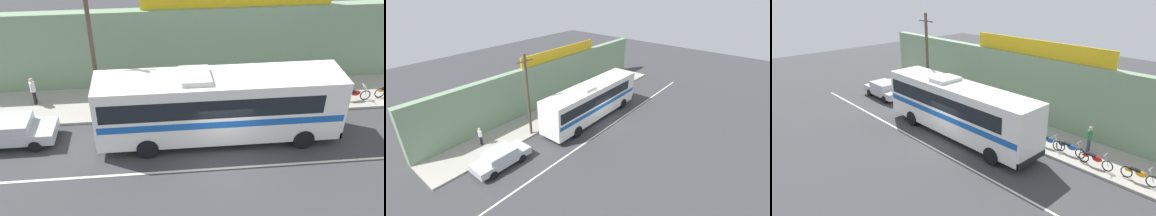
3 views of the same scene
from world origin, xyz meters
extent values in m
plane|color=#3A3A3D|center=(0.00, 0.00, 0.00)|extent=(70.00, 70.00, 0.00)
cube|color=#A8A399|center=(0.00, 5.20, 0.07)|extent=(30.00, 3.60, 0.14)
cube|color=gray|center=(0.00, 7.35, 2.40)|extent=(30.00, 0.70, 4.80)
cube|color=gold|center=(1.71, 7.35, 5.35)|extent=(10.97, 0.12, 1.10)
cube|color=silver|center=(0.00, -0.80, 0.00)|extent=(30.00, 0.14, 0.01)
cube|color=white|center=(-0.10, 1.53, 1.99)|extent=(11.83, 2.46, 3.10)
cube|color=black|center=(-0.57, 1.53, 2.54)|extent=(10.41, 2.48, 0.96)
cube|color=#1956B2|center=(-0.10, 1.53, 1.69)|extent=(11.60, 2.47, 0.36)
cube|color=black|center=(5.79, 1.53, 2.44)|extent=(0.04, 2.21, 1.40)
cube|color=black|center=(5.78, 1.53, 0.62)|extent=(0.12, 2.46, 0.36)
cube|color=silver|center=(-1.28, 1.53, 3.66)|extent=(1.40, 1.72, 0.24)
cylinder|color=black|center=(3.92, 2.67, 0.52)|extent=(1.04, 0.32, 1.04)
cylinder|color=black|center=(3.92, 0.39, 0.52)|extent=(1.04, 0.32, 1.04)
cylinder|color=black|center=(-3.65, 2.67, 0.52)|extent=(1.04, 0.32, 1.04)
cylinder|color=black|center=(-3.65, 0.39, 0.52)|extent=(1.04, 0.32, 1.04)
cube|color=#B7BABF|center=(-10.37, 2.16, 0.61)|extent=(4.40, 1.78, 0.56)
cube|color=#B7BABF|center=(-10.47, 2.16, 1.13)|extent=(2.29, 1.60, 0.48)
cube|color=black|center=(-9.62, 2.16, 1.09)|extent=(0.21, 1.49, 0.34)
cylinder|color=black|center=(-9.09, 3.00, 0.31)|extent=(0.62, 0.20, 0.62)
cylinder|color=black|center=(-9.09, 1.32, 0.31)|extent=(0.62, 0.20, 0.62)
cylinder|color=black|center=(-11.64, 3.00, 0.31)|extent=(0.62, 0.20, 0.62)
cylinder|color=black|center=(-11.64, 1.32, 0.31)|extent=(0.62, 0.20, 0.62)
cylinder|color=brown|center=(-6.10, 3.75, 3.78)|extent=(0.22, 0.22, 7.29)
cylinder|color=brown|center=(-6.10, 3.75, 6.83)|extent=(1.60, 0.10, 0.10)
torus|color=black|center=(7.12, 4.35, 0.45)|extent=(0.62, 0.06, 0.62)
torus|color=black|center=(5.85, 4.35, 0.45)|extent=(0.62, 0.06, 0.62)
cylinder|color=silver|center=(7.04, 4.35, 0.75)|extent=(0.34, 0.04, 0.65)
cylinder|color=silver|center=(6.94, 4.35, 1.07)|extent=(0.03, 0.56, 0.03)
ellipsoid|color=#1E51B2|center=(6.55, 4.35, 0.63)|extent=(0.56, 0.22, 0.34)
cube|color=black|center=(6.26, 4.35, 0.75)|extent=(0.52, 0.20, 0.10)
ellipsoid|color=#1E51B2|center=(5.91, 4.35, 0.59)|extent=(0.36, 0.14, 0.16)
torus|color=black|center=(10.97, 4.28, 0.45)|extent=(0.62, 0.06, 0.62)
torus|color=black|center=(9.74, 4.28, 0.45)|extent=(0.62, 0.06, 0.62)
cylinder|color=silver|center=(10.89, 4.28, 0.75)|extent=(0.34, 0.04, 0.65)
cylinder|color=silver|center=(10.79, 4.28, 1.07)|extent=(0.03, 0.56, 0.03)
ellipsoid|color=orange|center=(10.41, 4.28, 0.63)|extent=(0.56, 0.22, 0.34)
cube|color=black|center=(10.13, 4.28, 0.75)|extent=(0.52, 0.20, 0.10)
ellipsoid|color=orange|center=(9.80, 4.28, 0.59)|extent=(0.36, 0.14, 0.16)
torus|color=black|center=(8.80, 4.13, 0.45)|extent=(0.62, 0.06, 0.62)
torus|color=black|center=(7.46, 4.13, 0.45)|extent=(0.62, 0.06, 0.62)
cylinder|color=silver|center=(8.72, 4.13, 0.75)|extent=(0.34, 0.04, 0.65)
cylinder|color=silver|center=(8.62, 4.13, 1.07)|extent=(0.03, 0.56, 0.03)
ellipsoid|color=red|center=(8.20, 4.13, 0.63)|extent=(0.56, 0.22, 0.34)
cube|color=black|center=(7.89, 4.13, 0.75)|extent=(0.52, 0.20, 0.10)
ellipsoid|color=red|center=(7.52, 4.13, 0.59)|extent=(0.36, 0.14, 0.16)
torus|color=black|center=(5.71, 4.24, 0.45)|extent=(0.62, 0.06, 0.62)
torus|color=black|center=(4.45, 4.24, 0.45)|extent=(0.62, 0.06, 0.62)
cylinder|color=silver|center=(5.63, 4.24, 0.75)|extent=(0.34, 0.04, 0.65)
cylinder|color=silver|center=(5.53, 4.24, 1.07)|extent=(0.03, 0.56, 0.03)
ellipsoid|color=#1E51B2|center=(5.14, 4.24, 0.63)|extent=(0.56, 0.22, 0.34)
cube|color=black|center=(4.85, 4.24, 0.75)|extent=(0.52, 0.20, 0.10)
ellipsoid|color=#1E51B2|center=(4.51, 4.24, 0.59)|extent=(0.36, 0.14, 0.16)
cylinder|color=black|center=(-9.95, 5.68, 0.53)|extent=(0.13, 0.13, 0.79)
cylinder|color=black|center=(-9.95, 5.50, 0.53)|extent=(0.13, 0.13, 0.79)
cylinder|color=white|center=(-9.95, 5.59, 1.22)|extent=(0.30, 0.30, 0.59)
sphere|color=tan|center=(-9.95, 5.59, 1.65)|extent=(0.21, 0.21, 0.21)
cylinder|color=white|center=(-9.95, 5.79, 1.25)|extent=(0.08, 0.08, 0.54)
cylinder|color=white|center=(-9.95, 5.39, 1.25)|extent=(0.08, 0.08, 0.54)
cylinder|color=navy|center=(7.03, 5.57, 0.53)|extent=(0.13, 0.13, 0.78)
cylinder|color=navy|center=(7.03, 5.39, 0.53)|extent=(0.13, 0.13, 0.78)
cylinder|color=#2D7A4C|center=(7.03, 5.48, 1.21)|extent=(0.30, 0.30, 0.59)
sphere|color=tan|center=(7.03, 5.48, 1.64)|extent=(0.21, 0.21, 0.21)
cylinder|color=#2D7A4C|center=(7.03, 5.68, 1.24)|extent=(0.08, 0.08, 0.54)
cylinder|color=#2D7A4C|center=(7.03, 5.28, 1.24)|extent=(0.08, 0.08, 0.54)
camera|label=1|loc=(-3.07, -15.37, 13.00)|focal=39.38mm
camera|label=2|loc=(-18.83, -12.54, 12.85)|focal=24.68mm
camera|label=3|loc=(14.67, -11.91, 9.55)|focal=30.91mm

